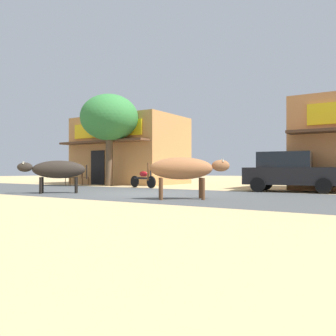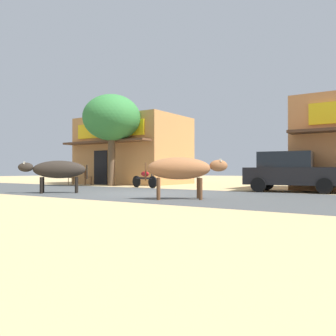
% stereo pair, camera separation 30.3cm
% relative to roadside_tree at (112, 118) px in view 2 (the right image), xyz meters
% --- Properties ---
extents(ground, '(80.00, 80.00, 0.00)m').
position_rel_roadside_tree_xyz_m(ground, '(5.58, -4.12, -3.83)').
color(ground, tan).
extents(asphalt_road, '(72.00, 6.42, 0.00)m').
position_rel_roadside_tree_xyz_m(asphalt_road, '(5.58, -4.12, -3.83)').
color(asphalt_road, '#434646').
rests_on(asphalt_road, ground).
extents(storefront_left_cafe, '(6.72, 5.42, 4.30)m').
position_rel_roadside_tree_xyz_m(storefront_left_cafe, '(-1.11, 3.26, -1.68)').
color(storefront_left_cafe, '#BE8248').
rests_on(storefront_left_cafe, ground).
extents(roadside_tree, '(3.26, 3.26, 5.17)m').
position_rel_roadside_tree_xyz_m(roadside_tree, '(0.00, 0.00, 0.00)').
color(roadside_tree, brown).
rests_on(roadside_tree, ground).
extents(parked_hatchback_car, '(3.93, 2.25, 1.64)m').
position_rel_roadside_tree_xyz_m(parked_hatchback_car, '(9.92, -0.02, -2.99)').
color(parked_hatchback_car, black).
rests_on(parked_hatchback_car, ground).
extents(parked_motorcycle, '(1.85, 0.51, 1.05)m').
position_rel_roadside_tree_xyz_m(parked_motorcycle, '(2.85, -0.64, -3.36)').
color(parked_motorcycle, black).
rests_on(parked_motorcycle, ground).
extents(cow_near_brown, '(2.09, 2.09, 1.26)m').
position_rel_roadside_tree_xyz_m(cow_near_brown, '(2.57, -5.83, -2.93)').
color(cow_near_brown, '#2B241E').
rests_on(cow_near_brown, ground).
extents(cow_far_dark, '(2.30, 1.88, 1.29)m').
position_rel_roadside_tree_xyz_m(cow_far_dark, '(8.10, -5.63, -2.90)').
color(cow_far_dark, '#9D623A').
rests_on(cow_far_dark, ground).
extents(cafe_chair_near_tree, '(0.48, 0.48, 0.92)m').
position_rel_roadside_tree_xyz_m(cafe_chair_near_tree, '(-2.52, -0.69, -3.32)').
color(cafe_chair_near_tree, brown).
rests_on(cafe_chair_near_tree, ground).
extents(cafe_chair_by_doorway, '(0.62, 0.62, 0.92)m').
position_rel_roadside_tree_xyz_m(cafe_chair_by_doorway, '(-2.31, 0.30, -3.32)').
color(cafe_chair_by_doorway, brown).
rests_on(cafe_chair_by_doorway, ground).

